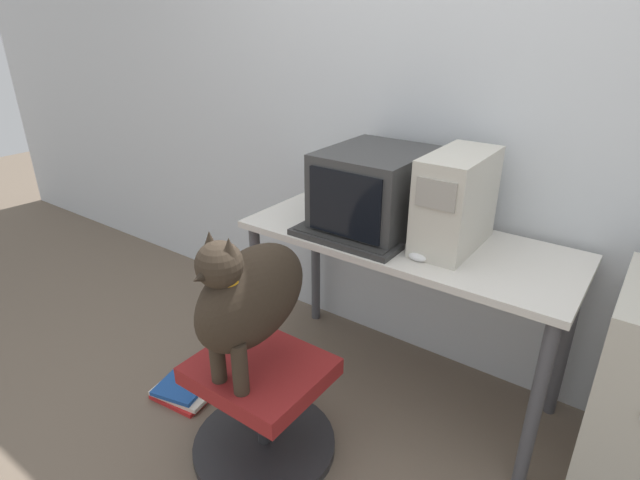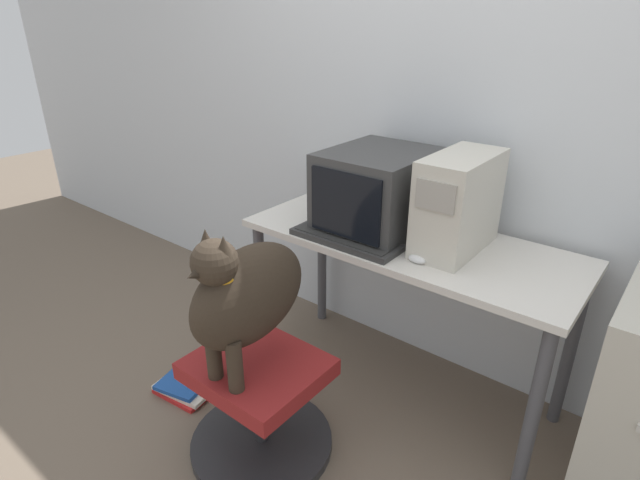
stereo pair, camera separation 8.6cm
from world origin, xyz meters
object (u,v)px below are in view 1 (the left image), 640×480
Objects in this scene: pc_tower at (456,201)px; dog at (249,296)px; office_chair at (262,408)px; book_stack_floor at (183,391)px; crt_monitor at (374,190)px; keyboard at (344,239)px.

pc_tower is 0.88m from dog.
pc_tower is 1.11m from office_chair.
pc_tower is at bearing 36.51° from book_stack_floor.
book_stack_floor is (-0.51, 0.04, -0.71)m from dog.
book_stack_floor is at bearing -143.49° from pc_tower.
office_chair is 0.54m from book_stack_floor.
crt_monitor is at bearing 83.91° from office_chair.
keyboard reaches higher than office_chair.
crt_monitor is 0.36m from pc_tower.
book_stack_floor is (-0.57, -0.47, -0.76)m from keyboard.
pc_tower reaches higher than book_stack_floor.
crt_monitor reaches higher than keyboard.
book_stack_floor is at bearing 179.61° from office_chair.
keyboard is 0.82× the size of office_chair.
pc_tower is at bearing 59.62° from dog.
office_chair is at bearing -97.25° from keyboard.
dog reaches higher than keyboard.
office_chair is 0.99× the size of dog.
pc_tower reaches higher than office_chair.
keyboard is 0.51m from dog.
book_stack_floor is (-0.58, -0.68, -0.92)m from crt_monitor.
keyboard is 1.06m from book_stack_floor.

